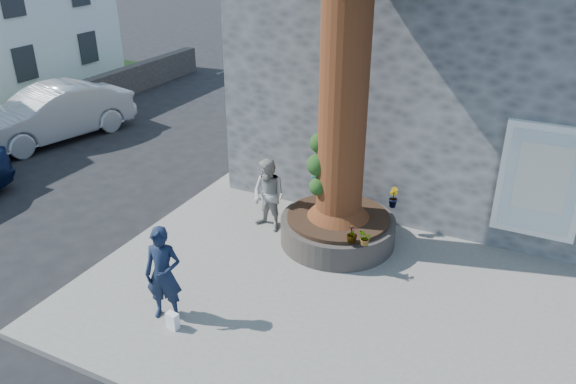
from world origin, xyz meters
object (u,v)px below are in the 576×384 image
at_px(woman, 269,195).
at_px(man, 163,274).
at_px(planter, 338,229).
at_px(car_silver, 51,114).

bearing_deg(woman, man, -79.23).
distance_m(planter, woman, 1.58).
xyz_separation_m(man, woman, (0.13, 3.32, -0.04)).
bearing_deg(woman, planter, 18.44).
distance_m(planter, car_silver, 10.19).
relative_size(man, car_silver, 0.34).
height_order(man, car_silver, man).
distance_m(woman, car_silver, 8.76).
relative_size(planter, car_silver, 0.47).
xyz_separation_m(planter, car_silver, (-9.98, 2.00, 0.39)).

